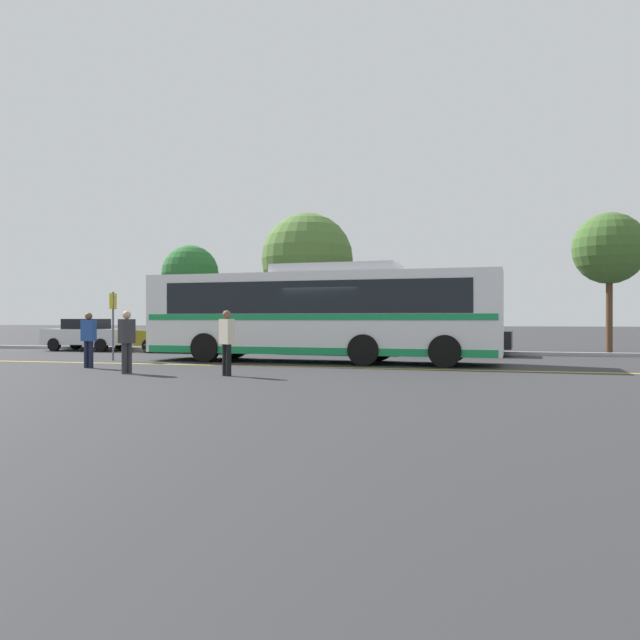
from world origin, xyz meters
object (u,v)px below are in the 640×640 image
parked_car_0 (88,335)px  pedestrian_0 (89,336)px  parked_car_2 (327,337)px  pedestrian_2 (227,339)px  bus_stop_sign (113,317)px  tree_0 (609,249)px  parked_car_3 (456,337)px  tree_2 (307,259)px  transit_bus (320,312)px  parked_car_1 (186,336)px  tree_1 (190,274)px  pedestrian_1 (127,338)px

parked_car_0 → pedestrian_0: size_ratio=2.38×
parked_car_2 → pedestrian_2: 10.52m
parked_car_2 → bus_stop_sign: bus_stop_sign is taller
tree_0 → bus_stop_sign: bearing=-151.7°
parked_car_3 → pedestrian_2: size_ratio=2.59×
pedestrian_2 → tree_2: bearing=-48.5°
transit_bus → bus_stop_sign: size_ratio=5.09×
parked_car_1 → tree_1: tree_1 is taller
pedestrian_1 → tree_0: size_ratio=0.28×
bus_stop_sign → tree_1: bearing=15.7°
parked_car_3 → bus_stop_sign: (-11.76, -6.09, 0.81)m
parked_car_3 → pedestrian_1: 13.61m
pedestrian_0 → tree_0: size_ratio=0.27×
transit_bus → pedestrian_2: 5.76m
tree_2 → bus_stop_sign: bearing=-110.8°
parked_car_3 → tree_0: (6.42, 3.70, 3.81)m
parked_car_3 → pedestrian_1: pedestrian_1 is taller
transit_bus → tree_2: bearing=20.8°
parked_car_1 → tree_2: 7.77m
pedestrian_0 → pedestrian_2: 5.27m
parked_car_0 → parked_car_1: (5.13, -0.28, -0.03)m
tree_0 → transit_bus: bearing=-140.9°
tree_0 → tree_1: tree_0 is taller
pedestrian_1 → pedestrian_2: (2.89, 0.04, 0.00)m
pedestrian_1 → bus_stop_sign: bearing=-124.9°
pedestrian_0 → parked_car_3: bearing=45.4°
parked_car_3 → tree_2: bearing=-118.2°
parked_car_0 → parked_car_1: 5.14m
pedestrian_0 → pedestrian_1: pedestrian_1 is taller
parked_car_0 → tree_0: 23.90m
parked_car_0 → pedestrian_0: (6.29, -9.07, 0.20)m
transit_bus → tree_1: 14.69m
tree_2 → parked_car_2: bearing=-66.0°
pedestrian_0 → bus_stop_sign: size_ratio=0.68×
parked_car_0 → parked_car_1: parked_car_0 is taller
pedestrian_1 → transit_bus: bearing=163.7°
parked_car_2 → tree_1: 11.12m
transit_bus → parked_car_3: (4.39, 5.09, -0.99)m
tree_0 → parked_car_1: bearing=-167.0°
parked_car_1 → parked_car_3: bearing=-83.2°
transit_bus → pedestrian_0: size_ratio=7.44×
pedestrian_2 → tree_1: (-8.90, 16.14, 2.98)m
bus_stop_sign → tree_2: 12.11m
pedestrian_1 → pedestrian_0: bearing=-104.7°
parked_car_2 → bus_stop_sign: size_ratio=1.94×
parked_car_0 → pedestrian_1: 13.51m
tree_0 → parked_car_0: bearing=-170.5°
parked_car_1 → pedestrian_0: 8.87m
pedestrian_1 → parked_car_3: bearing=161.0°
pedestrian_0 → transit_bus: bearing=38.3°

